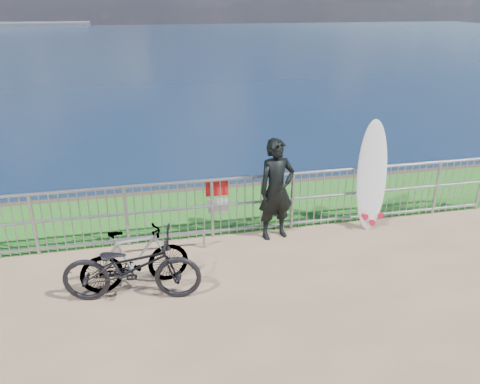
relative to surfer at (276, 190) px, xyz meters
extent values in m
plane|color=#206B1D|center=(-0.61, 1.34, -0.91)|extent=(120.00, 120.00, 0.00)
cube|color=brown|center=(-0.61, 2.54, -3.42)|extent=(120.00, 0.30, 5.00)
plane|color=#1A2E4E|center=(-0.61, 88.64, -5.92)|extent=(260.00, 260.00, 0.00)
cylinder|color=#94969C|center=(-0.61, 0.24, 0.18)|extent=(10.00, 0.06, 0.06)
cylinder|color=#94969C|center=(-0.61, 0.24, -0.32)|extent=(10.00, 0.05, 0.05)
cylinder|color=#94969C|center=(-0.61, 0.24, -0.82)|extent=(10.00, 0.05, 0.05)
cylinder|color=#94969C|center=(-4.11, 0.24, -0.37)|extent=(0.06, 0.06, 1.10)
cylinder|color=#94969C|center=(-2.61, 0.24, -0.37)|extent=(0.06, 0.06, 1.10)
cylinder|color=#94969C|center=(-1.11, 0.24, -0.37)|extent=(0.06, 0.06, 1.10)
cylinder|color=#94969C|center=(0.39, 0.24, -0.37)|extent=(0.06, 0.06, 1.10)
cylinder|color=#94969C|center=(1.89, 0.24, -0.37)|extent=(0.06, 0.06, 1.10)
cylinder|color=#94969C|center=(3.39, 0.24, -0.37)|extent=(0.06, 0.06, 1.10)
cylinder|color=#94969C|center=(4.39, 0.24, -0.37)|extent=(0.06, 0.06, 1.10)
cube|color=red|center=(-1.00, 0.30, 0.00)|extent=(0.42, 0.02, 0.30)
cube|color=white|center=(-1.00, 0.30, 0.00)|extent=(0.38, 0.01, 0.08)
cube|color=white|center=(-1.00, 0.30, -0.34)|extent=(0.36, 0.02, 0.26)
imported|color=black|center=(0.00, 0.00, 0.00)|extent=(0.74, 0.55, 1.84)
ellipsoid|color=white|center=(1.84, 0.05, 0.10)|extent=(0.66, 0.62, 2.04)
cone|color=red|center=(1.68, -0.07, -0.63)|extent=(0.12, 0.22, 0.12)
cone|color=red|center=(1.99, -0.07, -0.63)|extent=(0.12, 0.22, 0.12)
cone|color=red|center=(1.84, -0.07, -0.77)|extent=(0.12, 0.22, 0.12)
imported|color=black|center=(-2.54, -1.39, -0.41)|extent=(2.05, 0.99, 1.03)
imported|color=black|center=(-2.49, -1.09, -0.44)|extent=(1.65, 0.66, 0.96)
cylinder|color=#94969C|center=(-2.07, -0.15, -0.60)|extent=(1.67, 0.05, 0.05)
cylinder|color=#94969C|center=(-2.80, -0.15, -0.76)|extent=(0.04, 0.04, 0.33)
cylinder|color=#94969C|center=(-1.33, -0.15, -0.76)|extent=(0.04, 0.04, 0.33)
camera|label=1|loc=(-2.28, -7.28, 3.12)|focal=35.00mm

